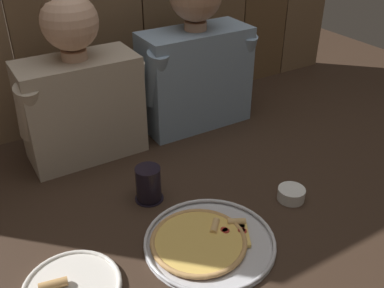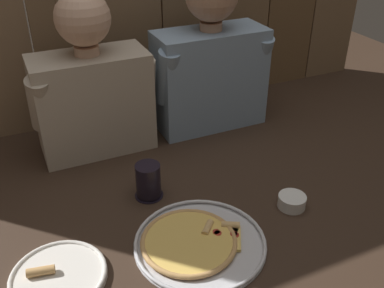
{
  "view_description": "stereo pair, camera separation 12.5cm",
  "coord_description": "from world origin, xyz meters",
  "px_view_note": "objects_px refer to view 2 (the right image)",
  "views": [
    {
      "loc": [
        -0.58,
        -0.82,
        0.83
      ],
      "look_at": [
        -0.03,
        0.1,
        0.18
      ],
      "focal_mm": 40.98,
      "sensor_mm": 36.0,
      "label": 1
    },
    {
      "loc": [
        -0.47,
        -0.88,
        0.83
      ],
      "look_at": [
        -0.03,
        0.1,
        0.18
      ],
      "focal_mm": 40.98,
      "sensor_mm": 36.0,
      "label": 2
    }
  ],
  "objects_px": {
    "dinner_plate": "(58,276)",
    "dipping_bowl": "(292,201)",
    "pizza_tray": "(196,242)",
    "drinking_glass": "(148,181)",
    "diner_right": "(210,56)",
    "diner_left": "(91,82)"
  },
  "relations": [
    {
      "from": "pizza_tray",
      "to": "dinner_plate",
      "type": "height_order",
      "value": "dinner_plate"
    },
    {
      "from": "dinner_plate",
      "to": "dipping_bowl",
      "type": "distance_m",
      "value": 0.68
    },
    {
      "from": "diner_right",
      "to": "pizza_tray",
      "type": "bearing_deg",
      "value": -119.12
    },
    {
      "from": "dipping_bowl",
      "to": "diner_right",
      "type": "height_order",
      "value": "diner_right"
    },
    {
      "from": "pizza_tray",
      "to": "diner_right",
      "type": "distance_m",
      "value": 0.73
    },
    {
      "from": "pizza_tray",
      "to": "diner_left",
      "type": "relative_size",
      "value": 0.63
    },
    {
      "from": "diner_left",
      "to": "dipping_bowl",
      "type": "bearing_deg",
      "value": -52.66
    },
    {
      "from": "pizza_tray",
      "to": "dipping_bowl",
      "type": "distance_m",
      "value": 0.32
    },
    {
      "from": "dinner_plate",
      "to": "diner_right",
      "type": "relative_size",
      "value": 0.4
    },
    {
      "from": "drinking_glass",
      "to": "diner_right",
      "type": "bearing_deg",
      "value": 42.68
    },
    {
      "from": "pizza_tray",
      "to": "drinking_glass",
      "type": "xyz_separation_m",
      "value": [
        -0.04,
        0.25,
        0.04
      ]
    },
    {
      "from": "dinner_plate",
      "to": "drinking_glass",
      "type": "distance_m",
      "value": 0.38
    },
    {
      "from": "diner_left",
      "to": "diner_right",
      "type": "distance_m",
      "value": 0.44
    },
    {
      "from": "dinner_plate",
      "to": "dipping_bowl",
      "type": "bearing_deg",
      "value": -0.51
    },
    {
      "from": "dipping_bowl",
      "to": "diner_left",
      "type": "xyz_separation_m",
      "value": [
        -0.43,
        0.57,
        0.23
      ]
    },
    {
      "from": "pizza_tray",
      "to": "diner_left",
      "type": "xyz_separation_m",
      "value": [
        -0.11,
        0.6,
        0.24
      ]
    },
    {
      "from": "dinner_plate",
      "to": "dipping_bowl",
      "type": "relative_size",
      "value": 2.86
    },
    {
      "from": "drinking_glass",
      "to": "diner_left",
      "type": "bearing_deg",
      "value": 101.28
    },
    {
      "from": "dipping_bowl",
      "to": "diner_right",
      "type": "distance_m",
      "value": 0.62
    },
    {
      "from": "pizza_tray",
      "to": "dipping_bowl",
      "type": "bearing_deg",
      "value": 4.89
    },
    {
      "from": "diner_right",
      "to": "diner_left",
      "type": "bearing_deg",
      "value": -179.97
    },
    {
      "from": "dinner_plate",
      "to": "dipping_bowl",
      "type": "height_order",
      "value": "dipping_bowl"
    }
  ]
}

